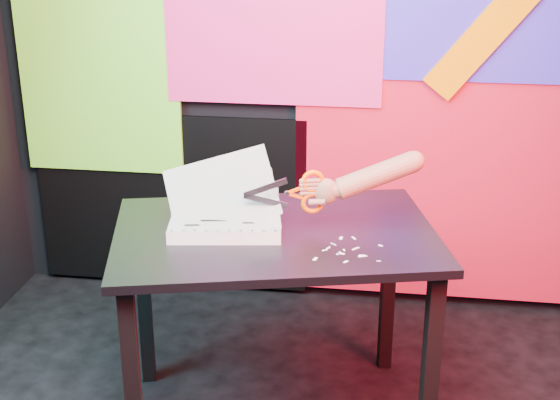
# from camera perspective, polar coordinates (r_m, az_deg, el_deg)

# --- Properties ---
(room) EXTENTS (3.01, 3.01, 2.71)m
(room) POSITION_cam_1_polar(r_m,az_deg,el_deg) (1.95, 0.31, 8.08)
(room) COLOR black
(room) RESTS_ON ground
(backdrop) EXTENTS (2.88, 0.05, 2.08)m
(backdrop) POSITION_cam_1_polar(r_m,az_deg,el_deg) (3.45, 4.68, 6.99)
(backdrop) COLOR red
(backdrop) RESTS_ON ground
(work_table) EXTENTS (1.22, 0.96, 0.75)m
(work_table) POSITION_cam_1_polar(r_m,az_deg,el_deg) (2.67, -0.36, -4.32)
(work_table) COLOR black
(work_table) RESTS_ON ground
(printout_stack) EXTENTS (0.44, 0.32, 0.28)m
(printout_stack) POSITION_cam_1_polar(r_m,az_deg,el_deg) (2.64, -3.97, -1.53)
(printout_stack) COLOR silver
(printout_stack) RESTS_ON work_table
(scissors) EXTENTS (0.26, 0.09, 0.15)m
(scissors) POSITION_cam_1_polar(r_m,az_deg,el_deg) (2.59, 1.99, 0.57)
(scissors) COLOR #A5A7B0
(scissors) RESTS_ON printout_stack
(hand_forearm) EXTENTS (0.40, 0.16, 0.17)m
(hand_forearm) POSITION_cam_1_polar(r_m,az_deg,el_deg) (2.62, 6.47, 1.63)
(hand_forearm) COLOR #9C594B
(hand_forearm) RESTS_ON work_table
(paper_clippings) EXTENTS (0.22, 0.21, 0.00)m
(paper_clippings) POSITION_cam_1_polar(r_m,az_deg,el_deg) (2.49, 4.81, -3.71)
(paper_clippings) COLOR silver
(paper_clippings) RESTS_ON work_table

